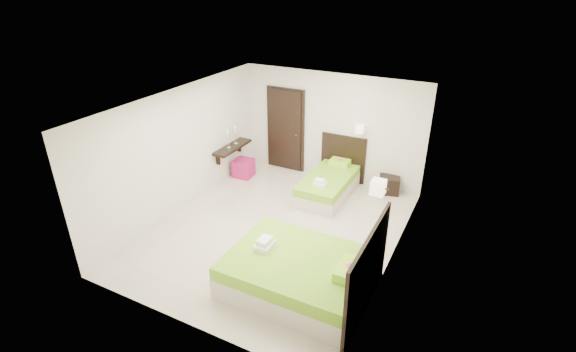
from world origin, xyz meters
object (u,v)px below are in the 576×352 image
at_px(ottoman, 244,168).
at_px(bed_double, 303,273).
at_px(nightstand, 389,185).
at_px(bed_single, 330,183).

bearing_deg(ottoman, bed_double, -44.94).
bearing_deg(bed_double, nightstand, 84.63).
bearing_deg(ottoman, bed_single, 2.95).
relative_size(bed_double, nightstand, 5.02).
height_order(bed_double, ottoman, bed_double).
bearing_deg(bed_single, nightstand, 29.81).
bearing_deg(bed_single, ottoman, -177.05).
bearing_deg(nightstand, ottoman, 177.44).
xyz_separation_m(bed_double, ottoman, (-3.10, 3.09, -0.11)).
height_order(bed_single, bed_double, bed_double).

